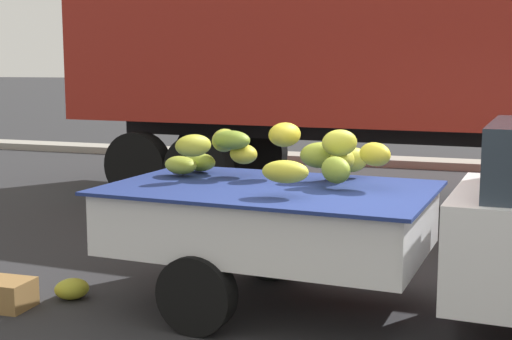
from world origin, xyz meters
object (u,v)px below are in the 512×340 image
semi_trailer (450,36)px  fallen_banana_bunch_near_tailgate (72,289)px  pickup_truck (498,227)px  produce_crate (2,294)px

semi_trailer → fallen_banana_bunch_near_tailgate: (-2.81, -5.57, -2.45)m
pickup_truck → fallen_banana_bunch_near_tailgate: size_ratio=15.72×
pickup_truck → semi_trailer: 5.57m
pickup_truck → produce_crate: pickup_truck is taller
pickup_truck → fallen_banana_bunch_near_tailgate: (-3.66, -0.33, -0.79)m
fallen_banana_bunch_near_tailgate → pickup_truck: bearing=5.1°
semi_trailer → fallen_banana_bunch_near_tailgate: size_ratio=38.61×
fallen_banana_bunch_near_tailgate → produce_crate: 0.60m
produce_crate → semi_trailer: bearing=61.5°
semi_trailer → fallen_banana_bunch_near_tailgate: semi_trailer is taller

